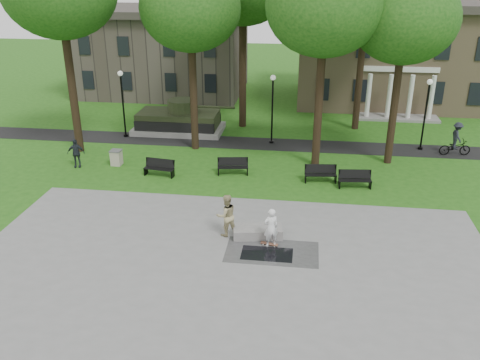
# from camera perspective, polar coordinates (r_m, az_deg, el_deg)

# --- Properties ---
(ground) EXTENTS (120.00, 120.00, 0.00)m
(ground) POSITION_cam_1_polar(r_m,az_deg,el_deg) (24.22, 0.13, -5.15)
(ground) COLOR #1F5013
(ground) RESTS_ON ground
(plaza) EXTENTS (22.00, 16.00, 0.02)m
(plaza) POSITION_cam_1_polar(r_m,az_deg,el_deg) (20.00, -1.78, -11.86)
(plaza) COLOR gray
(plaza) RESTS_ON ground
(footpath) EXTENTS (44.00, 2.60, 0.01)m
(footpath) POSITION_cam_1_polar(r_m,az_deg,el_deg) (35.19, 2.69, 4.07)
(footpath) COLOR black
(footpath) RESTS_ON ground
(building_right) EXTENTS (17.00, 12.00, 8.60)m
(building_right) POSITION_cam_1_polar(r_m,az_deg,el_deg) (48.23, 16.64, 13.69)
(building_right) COLOR #9E8460
(building_right) RESTS_ON ground
(building_left) EXTENTS (15.00, 10.00, 7.20)m
(building_left) POSITION_cam_1_polar(r_m,az_deg,el_deg) (50.22, -8.64, 13.85)
(building_left) COLOR #4C443D
(building_left) RESTS_ON ground
(tree_1) EXTENTS (6.20, 6.20, 11.63)m
(tree_1) POSITION_cam_1_polar(r_m,az_deg,el_deg) (32.57, -5.59, 18.58)
(tree_1) COLOR black
(tree_1) RESTS_ON ground
(tree_2) EXTENTS (6.60, 6.60, 12.16)m
(tree_2) POSITION_cam_1_polar(r_m,az_deg,el_deg) (29.74, 9.51, 18.67)
(tree_2) COLOR black
(tree_2) RESTS_ON ground
(tree_3) EXTENTS (6.00, 6.00, 11.19)m
(tree_3) POSITION_cam_1_polar(r_m,az_deg,el_deg) (31.23, 18.02, 16.78)
(tree_3) COLOR black
(tree_3) RESTS_ON ground
(lamp_left) EXTENTS (0.36, 0.36, 4.73)m
(lamp_left) POSITION_cam_1_polar(r_m,az_deg,el_deg) (36.84, -13.05, 8.90)
(lamp_left) COLOR black
(lamp_left) RESTS_ON ground
(lamp_mid) EXTENTS (0.36, 0.36, 4.73)m
(lamp_mid) POSITION_cam_1_polar(r_m,az_deg,el_deg) (34.63, 3.66, 8.56)
(lamp_mid) COLOR black
(lamp_mid) RESTS_ON ground
(lamp_right) EXTENTS (0.36, 0.36, 4.73)m
(lamp_right) POSITION_cam_1_polar(r_m,az_deg,el_deg) (35.41, 20.16, 7.52)
(lamp_right) COLOR black
(lamp_right) RESTS_ON ground
(tank_monument) EXTENTS (7.45, 3.40, 2.40)m
(tank_monument) POSITION_cam_1_polar(r_m,az_deg,el_deg) (37.86, -6.85, 6.67)
(tank_monument) COLOR gray
(tank_monument) RESTS_ON ground
(puddle) EXTENTS (2.20, 1.20, 0.00)m
(puddle) POSITION_cam_1_polar(r_m,az_deg,el_deg) (21.99, 3.04, -8.29)
(puddle) COLOR black
(puddle) RESTS_ON plaza
(concrete_block) EXTENTS (2.34, 1.35, 0.45)m
(concrete_block) POSITION_cam_1_polar(r_m,az_deg,el_deg) (23.21, 1.99, -5.81)
(concrete_block) COLOR gray
(concrete_block) RESTS_ON plaza
(skateboard) EXTENTS (0.80, 0.37, 0.07)m
(skateboard) POSITION_cam_1_polar(r_m,az_deg,el_deg) (22.63, 3.31, -7.22)
(skateboard) COLOR brown
(skateboard) RESTS_ON plaza
(skateboarder) EXTENTS (0.78, 0.67, 1.81)m
(skateboarder) POSITION_cam_1_polar(r_m,az_deg,el_deg) (22.15, 3.49, -5.36)
(skateboarder) COLOR white
(skateboarder) RESTS_ON plaza
(friend_watching) EXTENTS (1.22, 1.15, 2.00)m
(friend_watching) POSITION_cam_1_polar(r_m,az_deg,el_deg) (22.95, -1.54, -3.98)
(friend_watching) COLOR tan
(friend_watching) RESTS_ON plaza
(pedestrian_walker) EXTENTS (1.11, 0.65, 1.78)m
(pedestrian_walker) POSITION_cam_1_polar(r_m,az_deg,el_deg) (32.39, -17.94, 2.89)
(pedestrian_walker) COLOR #21262C
(pedestrian_walker) RESTS_ON ground
(cyclist) EXTENTS (2.07, 1.20, 2.20)m
(cyclist) POSITION_cam_1_polar(r_m,az_deg,el_deg) (35.61, 23.08, 3.96)
(cyclist) COLOR black
(cyclist) RESTS_ON ground
(park_bench_0) EXTENTS (1.85, 0.78, 1.00)m
(park_bench_0) POSITION_cam_1_polar(r_m,az_deg,el_deg) (30.05, -9.05, 1.45)
(park_bench_0) COLOR black
(park_bench_0) RESTS_ON ground
(park_bench_1) EXTENTS (1.85, 0.79, 1.00)m
(park_bench_1) POSITION_cam_1_polar(r_m,az_deg,el_deg) (29.88, -0.79, 1.62)
(park_bench_1) COLOR black
(park_bench_1) RESTS_ON ground
(park_bench_2) EXTENTS (1.84, 0.71, 1.00)m
(park_bench_2) POSITION_cam_1_polar(r_m,az_deg,el_deg) (29.17, 9.05, 0.77)
(park_bench_2) COLOR black
(park_bench_2) RESTS_ON ground
(park_bench_3) EXTENTS (1.84, 0.70, 1.00)m
(park_bench_3) POSITION_cam_1_polar(r_m,az_deg,el_deg) (28.79, 12.79, 0.16)
(park_bench_3) COLOR black
(park_bench_3) RESTS_ON ground
(trash_bin) EXTENTS (0.68, 0.68, 0.96)m
(trash_bin) POSITION_cam_1_polar(r_m,az_deg,el_deg) (32.18, -13.71, 2.48)
(trash_bin) COLOR #AEA38F
(trash_bin) RESTS_ON ground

